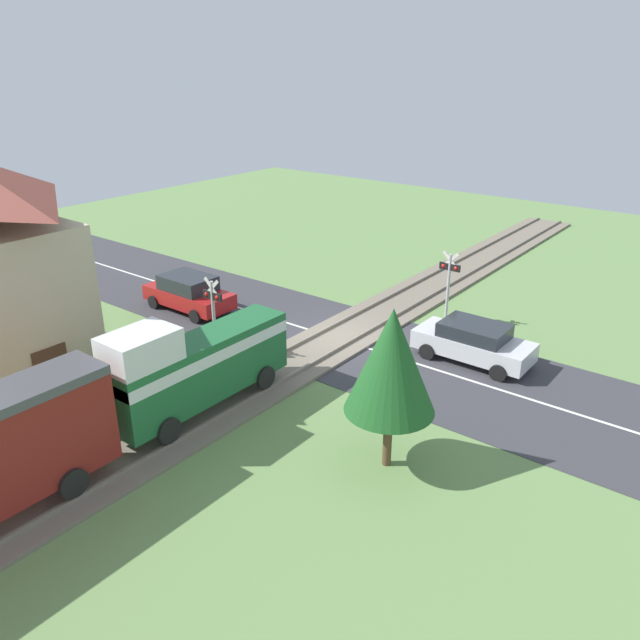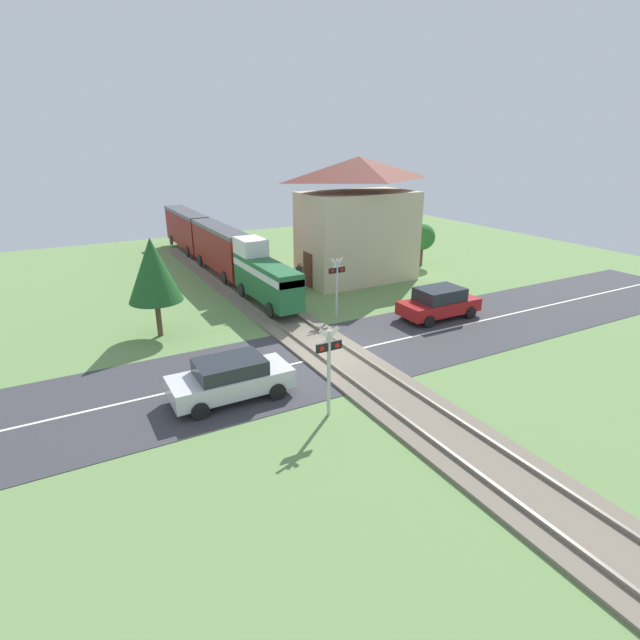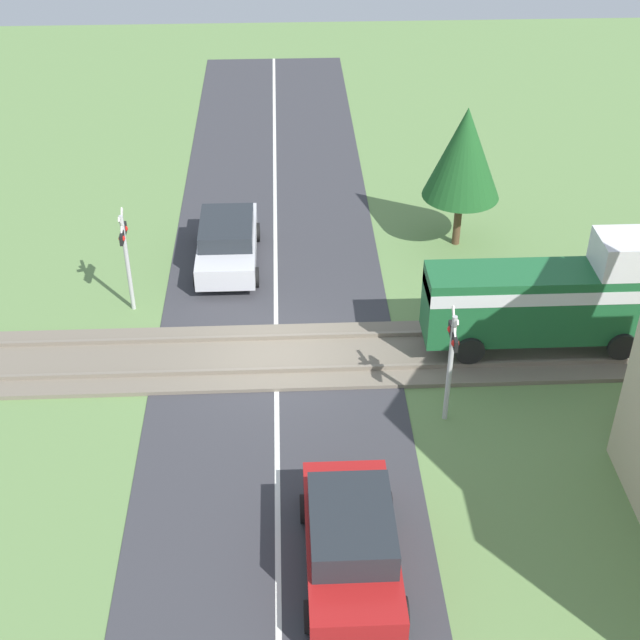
% 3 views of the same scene
% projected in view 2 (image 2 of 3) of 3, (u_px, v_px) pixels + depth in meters
% --- Properties ---
extents(ground_plane, '(60.00, 60.00, 0.00)m').
position_uv_depth(ground_plane, '(333.00, 355.00, 20.84)').
color(ground_plane, '#66894C').
extents(road_surface, '(48.00, 6.40, 0.02)m').
position_uv_depth(road_surface, '(333.00, 355.00, 20.84)').
color(road_surface, '#38383D').
rests_on(road_surface, ground_plane).
extents(track_bed, '(2.80, 48.00, 0.24)m').
position_uv_depth(track_bed, '(333.00, 354.00, 20.82)').
color(track_bed, '#756B5B').
rests_on(track_bed, ground_plane).
extents(train, '(1.58, 22.85, 3.18)m').
position_uv_depth(train, '(215.00, 245.00, 32.88)').
color(train, '#1E6033').
rests_on(train, track_bed).
extents(car_near_crossing, '(4.17, 1.90, 1.46)m').
position_uv_depth(car_near_crossing, '(231.00, 378.00, 17.15)').
color(car_near_crossing, silver).
rests_on(car_near_crossing, ground_plane).
extents(car_far_side, '(4.13, 1.93, 1.56)m').
position_uv_depth(car_far_side, '(439.00, 302.00, 24.91)').
color(car_far_side, '#A81919').
rests_on(car_far_side, ground_plane).
extents(crossing_signal_west_approach, '(0.90, 0.18, 3.08)m').
position_uv_depth(crossing_signal_west_approach, '(329.00, 360.00, 15.68)').
color(crossing_signal_west_approach, '#B7B7B7').
rests_on(crossing_signal_west_approach, ground_plane).
extents(crossing_signal_east_approach, '(0.90, 0.18, 3.08)m').
position_uv_depth(crossing_signal_east_approach, '(337.00, 279.00, 24.65)').
color(crossing_signal_east_approach, '#B7B7B7').
rests_on(crossing_signal_east_approach, ground_plane).
extents(station_building, '(7.50, 4.27, 7.53)m').
position_uv_depth(station_building, '(358.00, 222.00, 30.78)').
color(station_building, '#C6B793').
rests_on(station_building, ground_plane).
extents(pedestrian_by_station, '(0.42, 0.42, 1.69)m').
position_uv_depth(pedestrian_by_station, '(300.00, 278.00, 29.43)').
color(pedestrian_by_station, '#333338').
rests_on(pedestrian_by_station, ground_plane).
extents(tree_by_station, '(1.81, 1.81, 2.96)m').
position_uv_depth(tree_by_station, '(422.00, 237.00, 34.77)').
color(tree_by_station, brown).
rests_on(tree_by_station, ground_plane).
extents(tree_roadside_hedge, '(2.37, 2.37, 4.53)m').
position_uv_depth(tree_roadside_hedge, '(153.00, 270.00, 21.86)').
color(tree_roadside_hedge, brown).
rests_on(tree_roadside_hedge, ground_plane).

